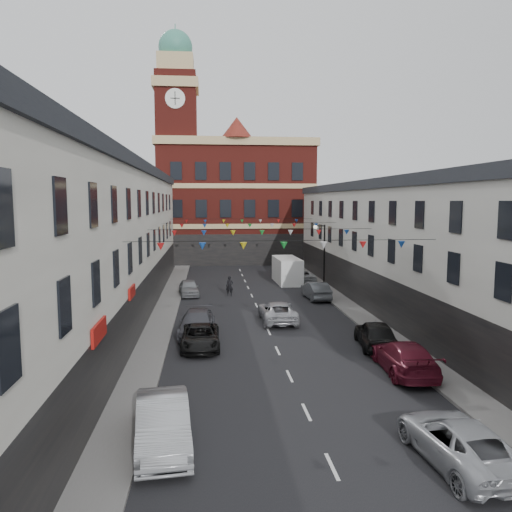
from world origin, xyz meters
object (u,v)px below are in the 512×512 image
object	(u,v)px
car_left_c	(200,337)
car_left_e	(189,288)
car_right_e	(316,290)
moving_car	(278,312)
car_right_b	(459,441)
white_van	(287,270)
car_right_f	(301,276)
car_right_d	(376,334)
car_left_d	(197,323)
car_right_c	(404,357)
car_left_b	(163,423)
street_lamp	(322,248)
pedestrian	(230,286)

from	to	relation	value
car_left_c	car_left_e	bearing A→B (deg)	94.22
car_right_e	moving_car	bearing A→B (deg)	56.60
car_right_b	white_van	xyz separation A→B (m)	(0.11, 34.60, 0.56)
car_right_f	car_left_e	bearing A→B (deg)	24.90
car_left_c	car_right_d	size ratio (longest dim) A/B	1.00
car_left_d	car_right_f	world-z (taller)	car_left_d
car_left_d	car_right_c	bearing A→B (deg)	-34.66
car_left_b	car_right_c	size ratio (longest dim) A/B	0.93
street_lamp	pedestrian	world-z (taller)	street_lamp
car_right_e	car_right_f	distance (m)	8.57
car_left_c	pedestrian	size ratio (longest dim) A/B	2.65
car_right_b	car_right_f	xyz separation A→B (m)	(1.51, 34.67, -0.03)
moving_car	white_van	distance (m)	16.25
car_right_c	pedestrian	world-z (taller)	pedestrian
moving_car	car_left_d	bearing A→B (deg)	27.34
car_left_e	car_left_d	bearing A→B (deg)	-91.69
car_left_c	white_van	distance (m)	23.12
street_lamp	car_right_b	world-z (taller)	street_lamp
street_lamp	car_left_c	bearing A→B (deg)	-122.17
pedestrian	car_right_d	bearing A→B (deg)	-55.99
street_lamp	pedestrian	size ratio (longest dim) A/B	3.48
car_left_b	car_right_b	xyz separation A→B (m)	(9.28, -1.95, -0.11)
white_van	pedestrian	world-z (taller)	white_van
car_right_b	pedestrian	bearing A→B (deg)	-82.29
street_lamp	moving_car	bearing A→B (deg)	-116.15
car_right_c	car_right_e	size ratio (longest dim) A/B	1.18
car_left_d	car_right_c	xyz separation A→B (m)	(9.95, -7.79, 0.03)
car_left_b	car_left_c	bearing A→B (deg)	78.50
car_left_c	car_right_f	size ratio (longest dim) A/B	0.94
car_right_d	moving_car	size ratio (longest dim) A/B	0.92
moving_car	white_van	size ratio (longest dim) A/B	0.88
moving_car	pedestrian	distance (m)	9.92
white_van	pedestrian	distance (m)	8.81
car_left_c	car_right_f	xyz separation A→B (m)	(9.71, 21.64, 0.04)
car_right_d	pedestrian	xyz separation A→B (m)	(-7.41, 16.02, 0.08)
car_right_d	moving_car	xyz separation A→B (m)	(-4.58, 6.52, -0.09)
car_left_c	white_van	world-z (taller)	white_van
car_right_c	car_right_e	distance (m)	18.02
car_left_d	car_right_e	xyz separation A→B (m)	(9.61, 10.22, 0.00)
car_left_d	car_right_d	bearing A→B (deg)	-17.20
car_right_f	white_van	distance (m)	1.52
car_left_e	moving_car	world-z (taller)	moving_car
car_left_d	car_right_e	size ratio (longest dim) A/B	1.13
car_left_c	car_right_b	world-z (taller)	car_right_b
car_left_b	car_left_e	bearing A→B (deg)	84.32
car_right_d	car_right_f	size ratio (longest dim) A/B	0.94
car_left_c	car_right_d	distance (m)	9.75
moving_car	white_van	world-z (taller)	white_van
car_left_e	car_right_d	xyz separation A→B (m)	(10.91, -16.60, 0.09)
car_right_f	pedestrian	bearing A→B (deg)	37.68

